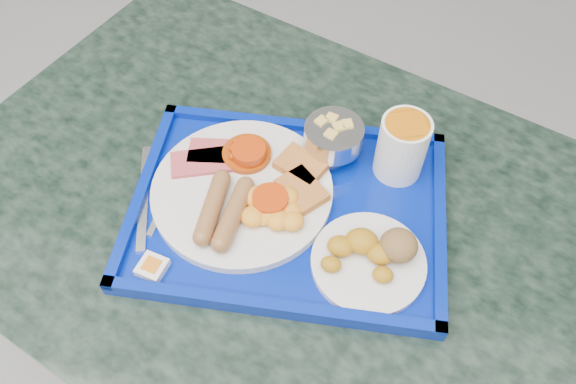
# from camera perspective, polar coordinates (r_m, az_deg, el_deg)

# --- Properties ---
(table) EXTENTS (1.30, 1.07, 0.70)m
(table) POSITION_cam_1_polar(r_m,az_deg,el_deg) (1.00, 0.66, -7.63)
(table) COLOR slate
(table) RESTS_ON floor
(tray) EXTENTS (0.49, 0.37, 0.03)m
(tray) POSITION_cam_1_polar(r_m,az_deg,el_deg) (0.84, 0.00, -1.82)
(tray) COLOR #031C96
(tray) RESTS_ON table
(main_plate) EXTENTS (0.27, 0.27, 0.04)m
(main_plate) POSITION_cam_1_polar(r_m,az_deg,el_deg) (0.84, -4.13, 0.18)
(main_plate) COLOR silver
(main_plate) RESTS_ON tray
(bread_plate) EXTENTS (0.16, 0.16, 0.05)m
(bread_plate) POSITION_cam_1_polar(r_m,az_deg,el_deg) (0.78, 8.57, -6.41)
(bread_plate) COLOR silver
(bread_plate) RESTS_ON tray
(fruit_bowl) EXTENTS (0.09, 0.09, 0.06)m
(fruit_bowl) POSITION_cam_1_polar(r_m,az_deg,el_deg) (0.87, 4.65, 5.65)
(fruit_bowl) COLOR silver
(fruit_bowl) RESTS_ON tray
(juice_cup) EXTENTS (0.07, 0.07, 0.10)m
(juice_cup) POSITION_cam_1_polar(r_m,az_deg,el_deg) (0.85, 11.52, 4.63)
(juice_cup) COLOR white
(juice_cup) RESTS_ON tray
(spoon) EXTENTS (0.03, 0.16, 0.01)m
(spoon) POSITION_cam_1_polar(r_m,az_deg,el_deg) (0.88, -11.31, 1.90)
(spoon) COLOR silver
(spoon) RESTS_ON tray
(knife) EXTENTS (0.07, 0.19, 0.00)m
(knife) POSITION_cam_1_polar(r_m,az_deg,el_deg) (0.87, -14.42, -0.42)
(knife) COLOR silver
(knife) RESTS_ON tray
(jam_packet) EXTENTS (0.04, 0.04, 0.01)m
(jam_packet) POSITION_cam_1_polar(r_m,az_deg,el_deg) (0.80, -13.62, -7.42)
(jam_packet) COLOR white
(jam_packet) RESTS_ON tray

